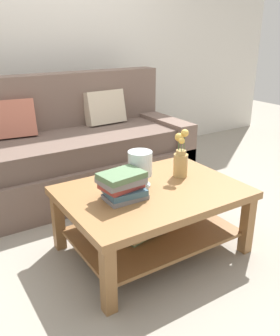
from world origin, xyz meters
TOP-DOWN VIEW (x-y plane):
  - ground_plane at (0.00, 0.00)m, footprint 10.00×10.00m
  - back_wall at (0.00, 1.65)m, footprint 6.40×0.12m
  - couch at (-0.14, 0.83)m, footprint 2.13×0.90m
  - coffee_table at (-0.09, -0.41)m, footprint 1.17×0.84m
  - book_stack_main at (-0.32, -0.43)m, footprint 0.29×0.24m
  - glass_hurricane_vase at (-0.13, -0.33)m, footprint 0.16×0.16m
  - flower_pitcher at (0.21, -0.33)m, footprint 0.10×0.10m

SIDE VIEW (x-z plane):
  - ground_plane at x=0.00m, z-range 0.00..0.00m
  - coffee_table at x=-0.09m, z-range 0.10..0.56m
  - couch at x=-0.14m, z-range -0.17..0.89m
  - book_stack_main at x=-0.32m, z-range 0.46..0.64m
  - flower_pitcher at x=0.21m, z-range 0.42..0.76m
  - glass_hurricane_vase at x=-0.13m, z-range 0.49..0.73m
  - back_wall at x=0.00m, z-range 0.00..2.70m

